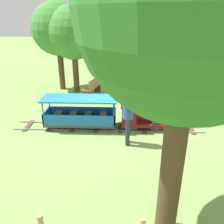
{
  "coord_description": "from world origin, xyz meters",
  "views": [
    {
      "loc": [
        6.74,
        0.53,
        3.45
      ],
      "look_at": [
        0.0,
        0.26,
        0.55
      ],
      "focal_mm": 37.29,
      "sensor_mm": 36.0,
      "label": 1
    }
  ],
  "objects": [
    {
      "name": "ground_plane",
      "position": [
        0.0,
        0.0,
        0.0
      ],
      "size": [
        60.0,
        60.0,
        0.0
      ],
      "primitive_type": "plane",
      "color": "#75934C"
    },
    {
      "name": "oak_tree_distant",
      "position": [
        -4.11,
        -2.31,
        2.76
      ],
      "size": [
        2.35,
        2.35,
        3.96
      ],
      "color": "#4C3823",
      "rests_on": "ground_plane"
    },
    {
      "name": "park_bench",
      "position": [
        -3.11,
        -0.71,
        0.42
      ],
      "size": [
        1.36,
        0.78,
        0.82
      ],
      "color": "olive",
      "rests_on": "ground_plane"
    },
    {
      "name": "oak_tree_far",
      "position": [
        3.81,
        1.32,
        3.48
      ],
      "size": [
        2.77,
        2.77,
        4.89
      ],
      "color": "#4C3823",
      "rests_on": "ground_plane"
    },
    {
      "name": "conductor_person",
      "position": [
        0.98,
        0.74,
        0.96
      ],
      "size": [
        0.3,
        0.3,
        1.62
      ],
      "color": "#282D47",
      "rests_on": "ground_plane"
    },
    {
      "name": "locomotive",
      "position": [
        0.0,
        1.18,
        0.48
      ],
      "size": [
        0.73,
        1.45,
        1.07
      ],
      "color": "maroon",
      "rests_on": "ground_plane"
    },
    {
      "name": "track",
      "position": [
        0.0,
        0.15,
        0.02
      ],
      "size": [
        0.77,
        6.05,
        0.04
      ],
      "color": "gray",
      "rests_on": "ground_plane"
    },
    {
      "name": "passenger_car",
      "position": [
        0.0,
        -0.75,
        0.42
      ],
      "size": [
        0.83,
        2.35,
        0.97
      ],
      "color": "#3F3F3F",
      "rests_on": "ground_plane"
    },
    {
      "name": "oak_tree_near",
      "position": [
        -3.7,
        -1.55,
        2.63
      ],
      "size": [
        2.3,
        2.3,
        3.8
      ],
      "color": "#4C3823",
      "rests_on": "ground_plane"
    }
  ]
}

